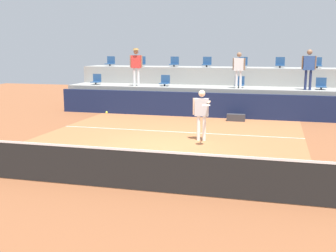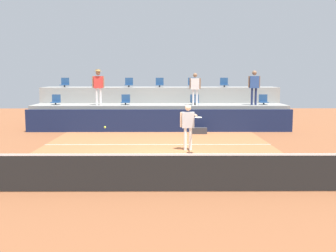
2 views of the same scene
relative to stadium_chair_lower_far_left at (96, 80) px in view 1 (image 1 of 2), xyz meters
The scene contains 24 objects.
ground_plane 9.11m from the stadium_chair_lower_far_left, 53.53° to the right, with size 40.00×40.00×0.00m, color brown.
court_inner_paint 8.34m from the stadium_chair_lower_far_left, 49.38° to the right, with size 9.00×10.00×0.01m, color #A36038.
court_service_line 7.35m from the stadium_chair_lower_far_left, 42.11° to the right, with size 9.00×0.06×0.00m, color silver.
tennis_net 12.48m from the stadium_chair_lower_far_left, 64.54° to the right, with size 10.48×0.08×1.07m.
sponsor_backboard 5.56m from the stadium_chair_lower_far_left, 12.99° to the right, with size 13.00×0.16×1.10m, color #141E42.
seating_tier_lower 5.41m from the stadium_chair_lower_far_left, ahead, with size 13.00×1.80×1.25m, color gray.
seating_tier_upper 5.68m from the stadium_chair_lower_far_left, 19.24° to the left, with size 13.00×1.80×2.10m, color gray.
stadium_chair_lower_far_left is the anchor object (origin of this frame).
stadium_chair_lower_left 3.59m from the stadium_chair_lower_far_left, ahead, with size 0.44×0.40×0.52m.
stadium_chair_lower_right 7.16m from the stadium_chair_lower_far_left, ahead, with size 0.44×0.40×0.52m.
stadium_chair_lower_far_right 10.72m from the stadium_chair_lower_far_left, ahead, with size 0.44×0.40×0.52m.
stadium_chair_upper_far_left 1.99m from the stadium_chair_lower_far_left, 89.03° to the left, with size 0.44×0.40×0.52m.
stadium_chair_upper_left 2.67m from the stadium_chair_lower_far_left, 45.36° to the left, with size 0.44×0.40×0.52m.
stadium_chair_upper_mid_left 4.12m from the stadium_chair_lower_far_left, 26.51° to the left, with size 0.44×0.40×0.52m.
stadium_chair_upper_center 5.68m from the stadium_chair_lower_far_left, 18.68° to the left, with size 0.44×0.40×0.52m.
stadium_chair_upper_mid_right 7.41m from the stadium_chair_lower_far_left, 14.15° to the left, with size 0.44×0.40×0.52m.
stadium_chair_upper_right 9.15m from the stadium_chair_lower_far_left, 11.39° to the left, with size 0.44×0.40×0.52m.
stadium_chair_upper_far_right 10.82m from the stadium_chair_lower_far_left, ahead, with size 0.44×0.40×0.52m.
tennis_player 8.86m from the stadium_chair_lower_far_left, 42.89° to the right, with size 0.73×1.17×1.68m.
spectator_with_hat 2.47m from the stadium_chair_lower_far_left, ahead, with size 0.61×0.49×1.79m.
spectator_leaning_on_rail 7.19m from the stadium_chair_lower_far_left, ahead, with size 0.57×0.24×1.61m.
spectator_in_grey 10.17m from the stadium_chair_lower_far_left, ahead, with size 0.61×0.24×1.74m.
tennis_ball 8.06m from the stadium_chair_lower_far_left, 63.26° to the right, with size 0.07×0.07×0.07m.
equipment_bag 7.59m from the stadium_chair_lower_far_left, 14.82° to the right, with size 0.76×0.28×0.30m, color #333338.
Camera 1 is at (3.49, -11.97, 2.99)m, focal length 43.98 mm.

